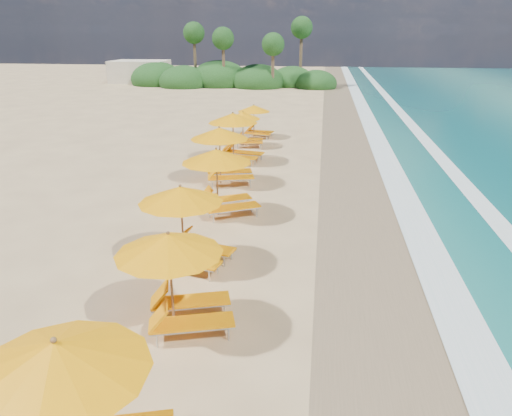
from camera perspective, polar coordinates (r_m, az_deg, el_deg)
ground at (r=15.93m, az=0.00°, el=-4.05°), size 160.00×160.00×0.00m
wet_sand at (r=15.93m, az=14.45°, el=-4.72°), size 4.00×160.00×0.01m
surf_foam at (r=16.48m, az=23.84°, el=-4.95°), size 4.00×160.00×0.01m
station_2 at (r=7.96m, az=-20.21°, el=-21.00°), size 3.36×3.26×2.67m
station_3 at (r=11.14m, az=-9.10°, el=-7.80°), size 3.11×3.03×2.47m
station_4 at (r=14.06m, az=-8.11°, el=-1.52°), size 3.07×2.97×2.49m
station_5 at (r=17.89m, az=-4.03°, el=3.70°), size 3.47×3.47×2.61m
station_6 at (r=21.65m, az=-3.77°, el=6.71°), size 3.26×3.15×2.63m
station_7 at (r=25.32m, az=-2.30°, el=8.75°), size 3.20×3.07×2.63m
station_8 at (r=28.85m, az=-1.22°, el=9.63°), size 2.47×2.34×2.11m
station_9 at (r=31.39m, az=0.04°, el=10.53°), size 2.52×2.39×2.12m
treeline at (r=61.30m, az=-3.48°, el=15.18°), size 25.80×8.80×9.74m
beach_building at (r=67.01m, az=-13.61°, el=15.47°), size 7.00×5.00×2.80m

